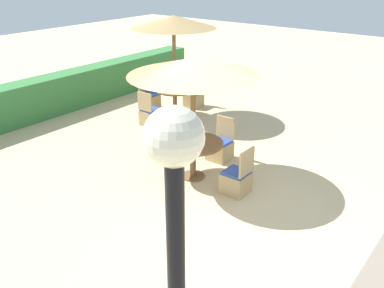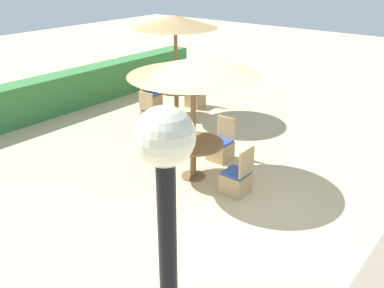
% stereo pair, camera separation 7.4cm
% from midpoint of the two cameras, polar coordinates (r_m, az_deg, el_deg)
% --- Properties ---
extents(ground_plane, '(40.00, 40.00, 0.00)m').
position_cam_midpoint_polar(ground_plane, '(8.01, 3.15, -6.97)').
color(ground_plane, '#D1BA8C').
extents(hedge_row, '(13.00, 0.70, 1.06)m').
position_cam_midpoint_polar(hedge_row, '(12.22, -22.07, 5.00)').
color(hedge_row, '#387A3D').
rests_on(hedge_row, ground_plane).
extents(lamp_post, '(0.36, 0.36, 3.32)m').
position_cam_midpoint_polar(lamp_post, '(2.81, -2.95, -14.04)').
color(lamp_post, black).
rests_on(lamp_post, ground_plane).
extents(parasol_back_right, '(2.24, 2.24, 2.72)m').
position_cam_midpoint_polar(parasol_back_right, '(11.50, -2.66, 15.91)').
color(parasol_back_right, brown).
rests_on(parasol_back_right, ground_plane).
extents(round_table_back_right, '(1.00, 1.00, 0.73)m').
position_cam_midpoint_polar(round_table_back_right, '(11.92, -2.48, 6.46)').
color(round_table_back_right, brown).
rests_on(round_table_back_right, ground_plane).
extents(patio_chair_back_right_north, '(0.46, 0.46, 0.93)m').
position_cam_midpoint_polar(patio_chair_back_right_north, '(12.64, -5.85, 5.94)').
color(patio_chair_back_right_north, tan).
rests_on(patio_chair_back_right_north, ground_plane).
extents(patio_chair_back_right_east, '(0.46, 0.46, 0.93)m').
position_cam_midpoint_polar(patio_chair_back_right_east, '(12.72, 0.09, 6.16)').
color(patio_chair_back_right_east, tan).
rests_on(patio_chair_back_right_east, ground_plane).
extents(patio_chair_back_right_west, '(0.46, 0.46, 0.93)m').
position_cam_midpoint_polar(patio_chair_back_right_west, '(11.32, -5.75, 3.81)').
color(patio_chair_back_right_west, tan).
rests_on(patio_chair_back_right_west, ground_plane).
extents(parasol_center, '(2.45, 2.45, 2.41)m').
position_cam_midpoint_polar(parasol_center, '(7.89, -0.13, 10.18)').
color(parasol_center, brown).
rests_on(parasol_center, ground_plane).
extents(round_table_center, '(1.20, 1.20, 0.75)m').
position_cam_midpoint_polar(round_table_center, '(8.41, -0.12, -0.65)').
color(round_table_center, brown).
rests_on(round_table_center, ground_plane).
extents(patio_chair_center_south, '(0.46, 0.46, 0.93)m').
position_cam_midpoint_polar(patio_chair_center_south, '(8.03, 5.71, -4.84)').
color(patio_chair_center_south, tan).
rests_on(patio_chair_center_south, ground_plane).
extents(patio_chair_center_east, '(0.46, 0.46, 0.93)m').
position_cam_midpoint_polar(patio_chair_center_east, '(9.33, 3.55, -0.55)').
color(patio_chair_center_east, tan).
rests_on(patio_chair_center_east, ground_plane).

